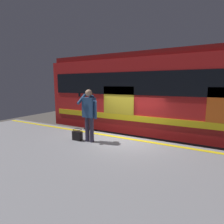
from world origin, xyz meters
The scene contains 8 objects.
ground_plane centered at (0.00, 0.00, 0.00)m, with size 24.90×24.90×0.00m, color #4C4742.
platform centered at (0.00, 2.57, 0.56)m, with size 12.88×5.13×1.11m, color gray.
safety_line centered at (0.00, 0.30, 1.12)m, with size 12.62×0.16×0.01m, color yellow.
track_rail_near centered at (0.00, -1.58, 0.08)m, with size 16.74×0.08×0.16m, color slate.
track_rail_far centered at (0.00, -3.02, 0.08)m, with size 16.74×0.08×0.16m, color slate.
train_carriage centered at (-1.33, -2.30, 2.59)m, with size 11.26×3.10×4.11m.
passenger centered at (0.71, 1.19, 2.13)m, with size 0.57×0.55×1.72m.
handbag centered at (1.17, 1.27, 1.29)m, with size 0.33×0.30×0.38m.
Camera 1 is at (-2.74, 5.89, 3.01)m, focal length 28.91 mm.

